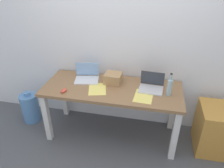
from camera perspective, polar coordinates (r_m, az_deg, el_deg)
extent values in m
plane|color=#515459|center=(3.09, 0.00, -12.88)|extent=(8.00, 8.00, 0.00)
cube|color=white|center=(2.79, 1.76, 13.23)|extent=(5.20, 0.08, 2.60)
cube|color=olive|center=(2.65, 0.00, -1.31)|extent=(1.73, 0.69, 0.04)
cube|color=silver|center=(2.90, -17.16, -8.73)|extent=(0.07, 0.07, 0.70)
cube|color=silver|center=(2.63, 16.54, -13.28)|extent=(0.07, 0.07, 0.70)
cube|color=silver|center=(3.31, -12.72, -2.84)|extent=(0.07, 0.07, 0.70)
cube|color=silver|center=(3.07, 16.06, -6.11)|extent=(0.07, 0.07, 0.70)
cube|color=silver|center=(2.81, -6.81, 1.00)|extent=(0.34, 0.28, 0.02)
cube|color=#8CB7EA|center=(2.86, -6.64, 4.00)|extent=(0.31, 0.09, 0.20)
cube|color=silver|center=(2.62, 10.39, -1.52)|extent=(0.30, 0.24, 0.02)
cube|color=#333842|center=(2.68, 10.86, 1.55)|extent=(0.29, 0.05, 0.18)
cylinder|color=#99B7C1|center=(2.53, 15.21, -0.96)|extent=(0.06, 0.06, 0.20)
cylinder|color=#99B7C1|center=(2.47, 15.62, 1.79)|extent=(0.02, 0.02, 0.08)
cylinder|color=black|center=(2.45, 15.75, 2.66)|extent=(0.03, 0.03, 0.01)
ellipsoid|color=#D84C38|center=(2.62, -12.89, -1.71)|extent=(0.08, 0.11, 0.03)
cube|color=tan|center=(2.72, 0.29, 1.56)|extent=(0.22, 0.20, 0.13)
cube|color=#F4E06B|center=(2.62, -3.96, -1.33)|extent=(0.28, 0.34, 0.00)
cube|color=#F4E06B|center=(2.50, 8.49, -3.26)|extent=(0.23, 0.31, 0.00)
cylinder|color=#598CC6|center=(3.40, -21.15, -5.98)|extent=(0.25, 0.25, 0.44)
cylinder|color=#598CC6|center=(3.27, -21.91, -2.49)|extent=(0.09, 0.09, 0.05)
cube|color=#C68938|center=(2.97, 25.70, -10.81)|extent=(0.40, 0.48, 0.60)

